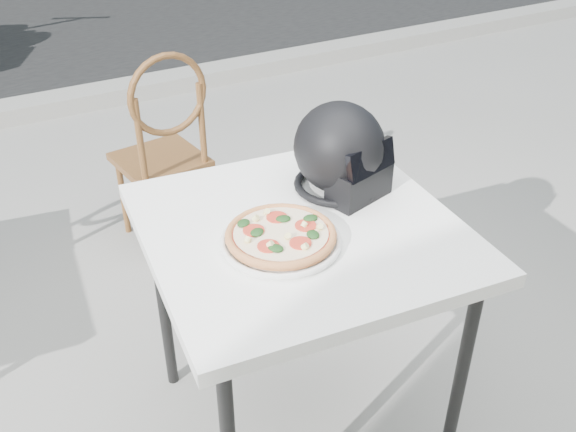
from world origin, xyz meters
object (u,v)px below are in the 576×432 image
cafe_table_main (301,246)px  plate (281,242)px  cafe_chair_main (164,142)px  helmet (341,153)px  pizza (281,235)px

cafe_table_main → plate: (-0.10, -0.06, 0.09)m
cafe_table_main → cafe_chair_main: 1.29m
helmet → cafe_chair_main: helmet is taller
plate → cafe_table_main: bearing=30.6°
plate → helmet: (0.31, 0.18, 0.11)m
helmet → cafe_table_main: bearing=-165.3°
cafe_table_main → helmet: bearing=29.9°
pizza → helmet: 0.37m
plate → pizza: bearing=58.8°
helmet → cafe_chair_main: 1.24m
pizza → cafe_chair_main: cafe_chair_main is taller
cafe_table_main → helmet: helmet is taller
cafe_chair_main → pizza: bearing=77.7°
pizza → helmet: helmet is taller
pizza → cafe_chair_main: 1.37m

